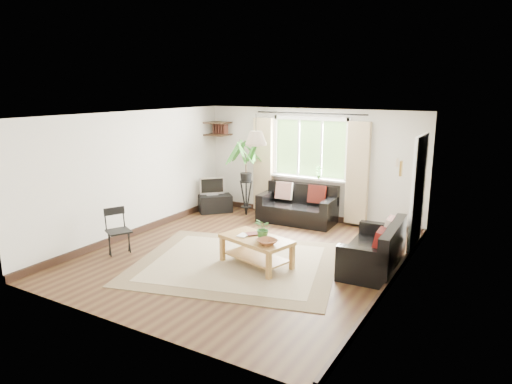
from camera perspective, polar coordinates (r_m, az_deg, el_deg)
The scene contains 24 objects.
floor at distance 7.93m, azimuth -1.47°, elevation -7.98°, with size 5.50×5.50×0.00m, color black.
ceiling at distance 7.42m, azimuth -1.57°, elevation 9.60°, with size 5.50×5.50×0.00m, color white.
wall_back at distance 9.99m, azimuth 6.80°, elevation 3.46°, with size 5.00×0.02×2.40m, color silver.
wall_front at distance 5.52m, azimuth -16.72°, elevation -4.84°, with size 5.00×0.02×2.40m, color silver.
wall_left at distance 9.12m, azimuth -15.02°, elevation 2.20°, with size 0.02×5.50×2.40m, color silver.
wall_right at distance 6.66m, azimuth 17.14°, elevation -1.84°, with size 0.02×5.50×2.40m, color silver.
rug at distance 7.61m, azimuth -2.52°, elevation -8.85°, with size 3.22×2.76×0.02m, color beige.
window at distance 9.90m, azimuth 6.76°, elevation 5.42°, with size 2.50×0.16×2.16m, color white, non-canonical shape.
door at distance 8.33m, azimuth 19.55°, elevation -0.51°, with size 0.06×0.96×2.06m, color silver.
corner_shelf at distance 10.78m, azimuth -4.79°, elevation 7.90°, with size 0.50×0.50×0.34m, color black, non-canonical shape.
pendant_lamp at distance 7.79m, azimuth 0.00°, elevation 7.19°, with size 0.36×0.36×0.54m, color beige, non-canonical shape.
wall_sconce at distance 6.85m, azimuth 17.45°, elevation 3.17°, with size 0.12×0.12×0.28m, color beige, non-canonical shape.
sofa_back at distance 9.78m, azimuth 5.17°, elevation -1.63°, with size 1.61×0.80×0.76m, color black, non-canonical shape.
sofa_right at distance 7.52m, azimuth 14.40°, elevation -6.67°, with size 0.77×1.53×0.72m, color black, non-canonical shape.
coffee_table at distance 7.44m, azimuth 0.05°, elevation -7.47°, with size 1.16×0.63×0.48m, color brown, non-canonical shape.
table_plant at distance 7.27m, azimuth 0.93°, elevation -4.60°, with size 0.30×0.26×0.33m, color #326A2A.
bowl at distance 7.05m, azimuth 1.39°, elevation -6.25°, with size 0.31×0.31×0.08m, color brown.
book_a at distance 7.49m, azimuth -2.13°, elevation -5.33°, with size 0.15×0.21×0.02m, color white.
book_b at distance 7.60m, azimuth -0.51°, elevation -5.03°, with size 0.18×0.24×0.02m, color brown.
tv_stand at distance 10.62m, azimuth -5.10°, elevation -1.45°, with size 0.74×0.42×0.40m, color black.
tv at distance 10.58m, azimuth -5.52°, elevation 0.79°, with size 0.57×0.19×0.43m, color #A5A5AA, non-canonical shape.
palm_stand at distance 10.20m, azimuth -1.25°, elevation 1.75°, with size 0.66×0.66×1.70m, color black, non-canonical shape.
folding_chair at distance 8.23m, azimuth -16.79°, elevation -4.82°, with size 0.41×0.41×0.80m, color black, non-canonical shape.
sill_plant at distance 9.81m, azimuth 7.84°, elevation 2.45°, with size 0.14×0.10×0.27m, color #2D6023.
Camera 1 is at (3.89, -6.30, 2.84)m, focal length 32.00 mm.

